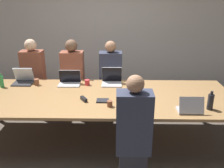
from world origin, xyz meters
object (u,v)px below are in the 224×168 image
at_px(cup_far_midleft, 87,82).
at_px(bottle_far_left, 1,81).
at_px(laptop_far_center, 112,79).
at_px(person_far_midleft, 73,79).
at_px(person_near_midright, 134,135).
at_px(person_far_center, 111,80).
at_px(bottle_near_right, 210,102).
at_px(person_far_left, 34,78).
at_px(cup_near_midright, 110,104).
at_px(laptop_far_midleft, 70,80).
at_px(laptop_near_midright, 130,105).
at_px(laptop_near_right, 190,108).
at_px(laptop_far_left, 23,79).
at_px(cup_far_left, 37,82).
at_px(stapler, 84,99).

bearing_deg(cup_far_midleft, bottle_far_left, -175.08).
bearing_deg(laptop_far_center, person_far_midleft, 151.15).
xyz_separation_m(person_near_midright, person_far_center, (-0.31, 1.83, 0.00)).
xyz_separation_m(bottle_near_right, person_far_left, (-2.77, 1.38, -0.17)).
bearing_deg(cup_near_midright, bottle_far_left, 158.69).
height_order(bottle_near_right, laptop_far_midleft, bottle_near_right).
bearing_deg(person_far_center, laptop_near_midright, -77.83).
bearing_deg(laptop_far_midleft, cup_near_midright, -50.29).
height_order(person_near_midright, laptop_far_midleft, person_near_midright).
bearing_deg(person_far_left, laptop_far_center, -17.20).
relative_size(cup_near_midright, laptop_near_right, 0.27).
relative_size(person_far_left, person_far_midleft, 1.00).
distance_m(laptop_far_midleft, person_far_midleft, 0.46).
height_order(laptop_far_center, person_far_midleft, person_far_midleft).
bearing_deg(person_near_midright, laptop_far_left, -39.56).
xyz_separation_m(cup_far_left, stapler, (0.85, -0.61, -0.03)).
xyz_separation_m(cup_far_midleft, stapler, (0.02, -0.62, -0.02)).
relative_size(person_near_midright, laptop_near_right, 4.45).
relative_size(bottle_near_right, person_far_left, 0.18).
distance_m(cup_far_left, laptop_far_midleft, 0.54).
xyz_separation_m(person_far_left, bottle_far_left, (-0.31, -0.64, 0.16)).
bearing_deg(person_far_left, bottle_far_left, -116.17).
distance_m(person_near_midright, bottle_far_left, 2.41).
distance_m(cup_far_left, cup_far_midleft, 0.83).
xyz_separation_m(cup_near_midright, laptop_near_right, (1.03, -0.16, 0.02)).
distance_m(cup_near_midright, bottle_far_left, 1.89).
height_order(laptop_near_midright, person_far_left, person_far_left).
height_order(cup_near_midright, bottle_far_left, bottle_far_left).
distance_m(person_near_midright, stapler, 1.01).
height_order(laptop_near_midright, bottle_near_right, same).
relative_size(laptop_near_right, laptop_far_center, 0.94).
bearing_deg(person_far_left, laptop_near_right, -30.81).
relative_size(person_far_left, laptop_far_midleft, 3.93).
bearing_deg(bottle_far_left, laptop_far_left, 33.70).
relative_size(person_near_midright, cup_far_midleft, 15.23).
xyz_separation_m(laptop_near_right, laptop_far_left, (-2.51, 1.03, 0.01)).
bearing_deg(bottle_near_right, person_near_midright, -153.06).
bearing_deg(laptop_far_midleft, bottle_near_right, -23.81).
bearing_deg(bottle_near_right, laptop_near_right, -160.73).
bearing_deg(cup_near_midright, laptop_far_center, 89.33).
bearing_deg(laptop_far_left, person_far_left, 86.43).
relative_size(person_far_left, stapler, 9.33).
relative_size(laptop_far_left, laptop_far_center, 0.99).
bearing_deg(bottle_far_left, stapler, -20.02).
bearing_deg(laptop_near_midright, laptop_near_right, 175.68).
height_order(person_near_midright, laptop_far_left, person_near_midright).
distance_m(person_near_midright, laptop_far_center, 1.49).
bearing_deg(cup_far_midleft, laptop_far_left, 176.16).
bearing_deg(laptop_far_center, person_far_left, 162.80).
bearing_deg(cup_far_midleft, bottle_near_right, -26.68).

